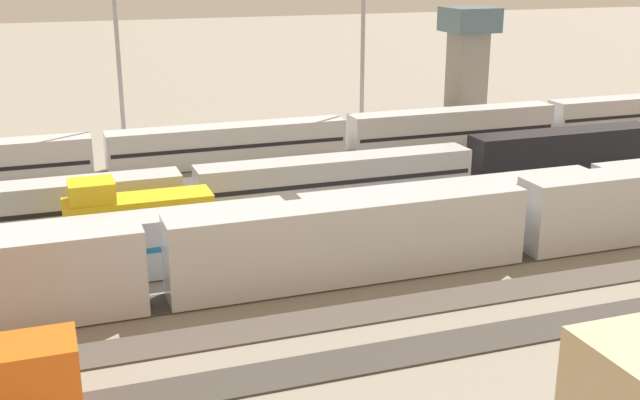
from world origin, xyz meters
The scene contains 16 objects.
ground_plane centered at (0.00, 0.00, 0.00)m, with size 400.00×400.00×0.00m, color gray.
track_bed_0 centered at (0.00, -20.00, 0.06)m, with size 140.00×2.80×0.12m, color #3D3833.
track_bed_1 centered at (0.00, -15.00, 0.06)m, with size 140.00×2.80×0.12m, color #4C443D.
track_bed_2 centered at (0.00, -10.00, 0.06)m, with size 140.00×2.80×0.12m, color #3D3833.
track_bed_3 centered at (0.00, -5.00, 0.06)m, with size 140.00×2.80×0.12m, color #4C443D.
track_bed_4 centered at (0.00, 0.00, 0.06)m, with size 140.00×2.80×0.12m, color #3D3833.
track_bed_5 centered at (0.00, 5.00, 0.06)m, with size 140.00×2.80×0.12m, color #3D3833.
track_bed_6 centered at (0.00, 10.00, 0.06)m, with size 140.00×2.80×0.12m, color #3D3833.
track_bed_7 centered at (0.00, 15.00, 0.06)m, with size 140.00×2.80×0.12m, color #4C443D.
track_bed_8 centered at (0.00, 20.00, 0.06)m, with size 140.00×2.80×0.12m, color #3D3833.
train_on_track_4 centered at (12.13, 0.00, 2.16)m, with size 10.00×3.00×5.00m.
train_on_track_6 centered at (-12.00, 10.00, 2.62)m, with size 95.60×3.00×5.00m.
train_on_track_0 centered at (0.87, -20.00, 2.01)m, with size 119.80×3.06×3.80m.
train_on_track_5 centered at (4.37, 5.00, 2.05)m, with size 139.00×3.06×4.40m.
train_on_track_3 centered at (9.71, -5.00, 2.09)m, with size 90.60×3.06×4.40m.
control_tower centered at (-34.05, -36.31, 7.71)m, with size 6.00×6.00×13.16m.
Camera 1 is at (17.34, 52.84, 19.61)m, focal length 44.49 mm.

